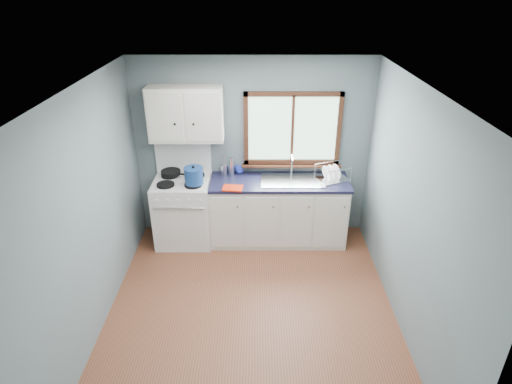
{
  "coord_description": "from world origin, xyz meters",
  "views": [
    {
      "loc": [
        0.06,
        -3.69,
        3.37
      ],
      "look_at": [
        0.05,
        0.9,
        1.05
      ],
      "focal_mm": 30.0,
      "sensor_mm": 36.0,
      "label": 1
    }
  ],
  "objects_px": {
    "base_cabinets": "(278,214)",
    "thermos": "(232,167)",
    "gas_range": "(184,209)",
    "sink": "(292,185)",
    "skillet": "(171,172)",
    "dish_rack": "(332,176)",
    "stockpot": "(194,175)",
    "utensil_crock": "(225,169)"
  },
  "relations": [
    {
      "from": "dish_rack",
      "to": "stockpot",
      "type": "bearing_deg",
      "value": 162.99
    },
    {
      "from": "utensil_crock",
      "to": "dish_rack",
      "type": "bearing_deg",
      "value": -6.71
    },
    {
      "from": "base_cabinets",
      "to": "sink",
      "type": "height_order",
      "value": "sink"
    },
    {
      "from": "base_cabinets",
      "to": "thermos",
      "type": "bearing_deg",
      "value": 165.54
    },
    {
      "from": "dish_rack",
      "to": "sink",
      "type": "bearing_deg",
      "value": 161.28
    },
    {
      "from": "skillet",
      "to": "utensil_crock",
      "type": "distance_m",
      "value": 0.73
    },
    {
      "from": "thermos",
      "to": "sink",
      "type": "bearing_deg",
      "value": -11.41
    },
    {
      "from": "dish_rack",
      "to": "utensil_crock",
      "type": "bearing_deg",
      "value": 149.93
    },
    {
      "from": "base_cabinets",
      "to": "dish_rack",
      "type": "height_order",
      "value": "dish_rack"
    },
    {
      "from": "sink",
      "to": "utensil_crock",
      "type": "height_order",
      "value": "utensil_crock"
    },
    {
      "from": "thermos",
      "to": "gas_range",
      "type": "bearing_deg",
      "value": -164.58
    },
    {
      "from": "sink",
      "to": "stockpot",
      "type": "relative_size",
      "value": 2.73
    },
    {
      "from": "stockpot",
      "to": "utensil_crock",
      "type": "relative_size",
      "value": 0.88
    },
    {
      "from": "gas_range",
      "to": "stockpot",
      "type": "xyz_separation_m",
      "value": [
        0.19,
        -0.14,
        0.58
      ]
    },
    {
      "from": "base_cabinets",
      "to": "skillet",
      "type": "height_order",
      "value": "skillet"
    },
    {
      "from": "sink",
      "to": "skillet",
      "type": "relative_size",
      "value": 1.99
    },
    {
      "from": "skillet",
      "to": "gas_range",
      "type": "bearing_deg",
      "value": -22.52
    },
    {
      "from": "base_cabinets",
      "to": "thermos",
      "type": "height_order",
      "value": "thermos"
    },
    {
      "from": "stockpot",
      "to": "sink",
      "type": "bearing_deg",
      "value": 7.05
    },
    {
      "from": "gas_range",
      "to": "skillet",
      "type": "relative_size",
      "value": 3.23
    },
    {
      "from": "gas_range",
      "to": "sink",
      "type": "relative_size",
      "value": 1.62
    },
    {
      "from": "utensil_crock",
      "to": "thermos",
      "type": "bearing_deg",
      "value": -25.85
    },
    {
      "from": "thermos",
      "to": "dish_rack",
      "type": "distance_m",
      "value": 1.36
    },
    {
      "from": "skillet",
      "to": "base_cabinets",
      "type": "bearing_deg",
      "value": 13.94
    },
    {
      "from": "gas_range",
      "to": "thermos",
      "type": "relative_size",
      "value": 5.11
    },
    {
      "from": "stockpot",
      "to": "dish_rack",
      "type": "relative_size",
      "value": 0.62
    },
    {
      "from": "sink",
      "to": "thermos",
      "type": "distance_m",
      "value": 0.86
    },
    {
      "from": "utensil_crock",
      "to": "thermos",
      "type": "distance_m",
      "value": 0.13
    },
    {
      "from": "thermos",
      "to": "skillet",
      "type": "bearing_deg",
      "value": -176.88
    },
    {
      "from": "thermos",
      "to": "utensil_crock",
      "type": "bearing_deg",
      "value": 154.15
    },
    {
      "from": "gas_range",
      "to": "sink",
      "type": "height_order",
      "value": "gas_range"
    },
    {
      "from": "dish_rack",
      "to": "gas_range",
      "type": "bearing_deg",
      "value": 158.4
    },
    {
      "from": "sink",
      "to": "stockpot",
      "type": "height_order",
      "value": "sink"
    },
    {
      "from": "base_cabinets",
      "to": "sink",
      "type": "relative_size",
      "value": 2.2
    },
    {
      "from": "gas_range",
      "to": "utensil_crock",
      "type": "relative_size",
      "value": 3.88
    },
    {
      "from": "stockpot",
      "to": "thermos",
      "type": "xyz_separation_m",
      "value": [
        0.47,
        0.33,
        -0.02
      ]
    },
    {
      "from": "base_cabinets",
      "to": "sink",
      "type": "xyz_separation_m",
      "value": [
        0.18,
        -0.0,
        0.45
      ]
    },
    {
      "from": "gas_range",
      "to": "base_cabinets",
      "type": "relative_size",
      "value": 0.74
    },
    {
      "from": "skillet",
      "to": "dish_rack",
      "type": "height_order",
      "value": "dish_rack"
    },
    {
      "from": "skillet",
      "to": "dish_rack",
      "type": "bearing_deg",
      "value": 16.6
    },
    {
      "from": "gas_range",
      "to": "sink",
      "type": "distance_m",
      "value": 1.53
    },
    {
      "from": "sink",
      "to": "thermos",
      "type": "xyz_separation_m",
      "value": [
        -0.82,
        0.17,
        0.19
      ]
    }
  ]
}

